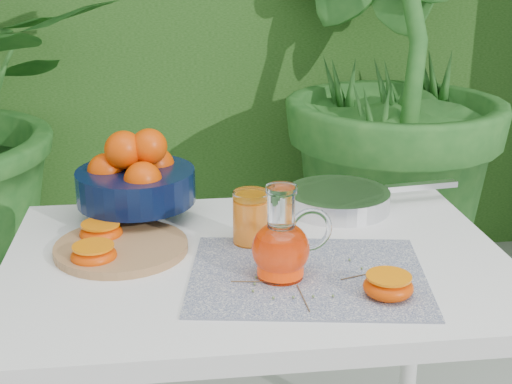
{
  "coord_description": "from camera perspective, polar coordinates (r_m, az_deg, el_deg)",
  "views": [
    {
      "loc": [
        -0.08,
        -1.33,
        1.34
      ],
      "look_at": [
        0.09,
        -0.02,
        0.88
      ],
      "focal_mm": 50.0,
      "sensor_mm": 36.0,
      "label": 1
    }
  ],
  "objects": [
    {
      "name": "thyme_sprigs",
      "position": [
        1.31,
        4.49,
        -7.29
      ],
      "size": [
        0.31,
        0.19,
        0.01
      ],
      "color": "brown",
      "rests_on": "white_table"
    },
    {
      "name": "saute_pan",
      "position": [
        1.68,
        6.69,
        -0.54
      ],
      "size": [
        0.44,
        0.27,
        0.05
      ],
      "color": "silver",
      "rests_on": "white_table"
    },
    {
      "name": "potted_plant_right",
      "position": [
        2.7,
        10.0,
        10.13
      ],
      "size": [
        2.38,
        2.38,
        1.84
      ],
      "primitive_type": "imported",
      "rotation": [
        0.0,
        0.0,
        1.94
      ],
      "color": "#1F591E",
      "rests_on": "ground"
    },
    {
      "name": "fruit_bowl",
      "position": [
        1.61,
        -9.64,
        1.09
      ],
      "size": [
        0.33,
        0.33,
        0.21
      ],
      "color": "black",
      "rests_on": "white_table"
    },
    {
      "name": "placemat",
      "position": [
        1.35,
        4.15,
        -6.66
      ],
      "size": [
        0.49,
        0.41,
        0.0
      ],
      "primitive_type": "cube",
      "rotation": [
        0.0,
        0.0,
        -0.16
      ],
      "color": "#0D1B4C",
      "rests_on": "white_table"
    },
    {
      "name": "white_table",
      "position": [
        1.46,
        0.1,
        -8.11
      ],
      "size": [
        1.0,
        0.7,
        0.75
      ],
      "color": "white",
      "rests_on": "ground"
    },
    {
      "name": "orange_halves",
      "position": [
        1.38,
        -5.61,
        -5.14
      ],
      "size": [
        0.63,
        0.42,
        0.04
      ],
      "color": "#D94502",
      "rests_on": "white_table"
    },
    {
      "name": "juice_tumbler",
      "position": [
        1.46,
        -0.41,
        -2.12
      ],
      "size": [
        0.09,
        0.09,
        0.11
      ],
      "color": "white",
      "rests_on": "white_table"
    },
    {
      "name": "juice_pitcher",
      "position": [
        1.31,
        2.08,
        -4.34
      ],
      "size": [
        0.16,
        0.12,
        0.18
      ],
      "color": "white",
      "rests_on": "white_table"
    },
    {
      "name": "cutting_board",
      "position": [
        1.47,
        -10.72,
        -4.38
      ],
      "size": [
        0.35,
        0.35,
        0.02
      ],
      "primitive_type": "cylinder",
      "rotation": [
        0.0,
        0.0,
        0.39
      ],
      "color": "#A77C4B",
      "rests_on": "white_table"
    }
  ]
}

